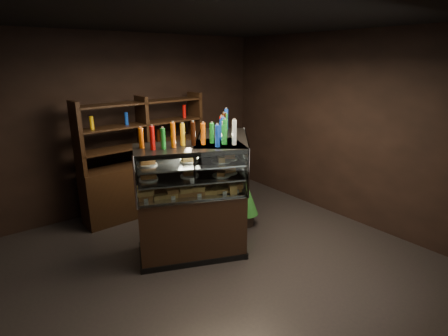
{
  "coord_description": "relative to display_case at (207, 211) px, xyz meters",
  "views": [
    {
      "loc": [
        -2.45,
        -3.3,
        2.57
      ],
      "look_at": [
        0.3,
        0.28,
        1.16
      ],
      "focal_mm": 28.0,
      "sensor_mm": 36.0,
      "label": 1
    }
  ],
  "objects": [
    {
      "name": "back_shelving",
      "position": [
        -0.17,
        1.6,
        0.1
      ],
      "size": [
        2.21,
        0.53,
        2.0
      ],
      "rotation": [
        0.0,
        0.0,
        0.05
      ],
      "color": "black",
      "rests_on": "ground"
    },
    {
      "name": "display_case",
      "position": [
        0.0,
        0.0,
        0.0
      ],
      "size": [
        2.15,
        1.54,
        1.54
      ],
      "rotation": [
        0.0,
        0.0,
        0.26
      ],
      "color": "black",
      "rests_on": "ground"
    },
    {
      "name": "ground",
      "position": [
        -0.12,
        -0.45,
        -0.51
      ],
      "size": [
        5.0,
        5.0,
        0.0
      ],
      "primitive_type": "plane",
      "color": "black",
      "rests_on": "ground"
    },
    {
      "name": "food_display",
      "position": [
        0.0,
        -0.01,
        0.6
      ],
      "size": [
        1.77,
        1.1,
        0.47
      ],
      "color": "#B37840",
      "rests_on": "display_case"
    },
    {
      "name": "potted_conifer",
      "position": [
        0.83,
        0.13,
        -0.03
      ],
      "size": [
        0.4,
        0.4,
        0.85
      ],
      "rotation": [
        0.0,
        0.0,
        -0.36
      ],
      "color": "black",
      "rests_on": "ground"
    },
    {
      "name": "room_shell",
      "position": [
        -0.12,
        -0.45,
        1.43
      ],
      "size": [
        5.02,
        5.02,
        3.01
      ],
      "color": "black",
      "rests_on": "ground"
    },
    {
      "name": "bottles_top",
      "position": [
        -0.0,
        0.0,
        1.16
      ],
      "size": [
        1.6,
        0.96,
        0.3
      ],
      "color": "#147223",
      "rests_on": "display_case"
    }
  ]
}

